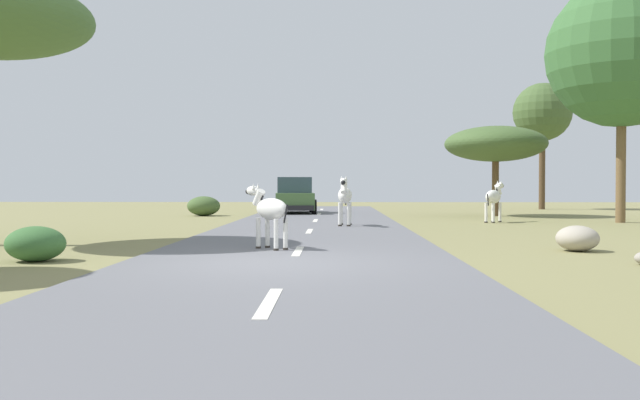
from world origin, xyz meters
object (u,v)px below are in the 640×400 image
object	(u,v)px
zebra_2	(269,210)
tree_0	(542,113)
bush_0	(204,206)
tree_3	(496,144)
bush_3	(36,244)
rock_1	(577,238)
tree_5	(622,53)
zebra_0	(345,196)
zebra_1	(494,197)
car_0	(294,197)

from	to	relation	value
zebra_2	tree_0	xyz separation A→B (m)	(13.46, 25.53, 4.75)
tree_0	bush_0	bearing A→B (deg)	-153.49
tree_3	bush_3	distance (m)	22.70
tree_0	rock_1	bearing A→B (deg)	-105.36
tree_5	zebra_0	bearing A→B (deg)	-163.55
zebra_2	tree_3	size ratio (longest dim) A/B	0.30
tree_5	bush_0	world-z (taller)	tree_5
tree_0	tree_5	xyz separation A→B (m)	(-1.42, -14.26, 0.68)
zebra_0	rock_1	distance (m)	9.42
tree_3	bush_0	bearing A→B (deg)	-179.77
bush_3	rock_1	size ratio (longest dim) A/B	1.18
bush_0	rock_1	bearing A→B (deg)	-55.83
zebra_0	zebra_1	world-z (taller)	zebra_0
zebra_0	tree_5	world-z (taller)	tree_5
zebra_2	tree_0	bearing A→B (deg)	20.22
tree_3	tree_5	distance (m)	6.99
tree_0	tree_5	size ratio (longest dim) A/B	0.81
tree_0	rock_1	size ratio (longest dim) A/B	8.05
bush_0	zebra_0	bearing A→B (deg)	-52.66
tree_5	car_0	bearing A→B (deg)	149.18
tree_0	tree_5	world-z (taller)	tree_5
zebra_1	rock_1	distance (m)	11.23
tree_3	zebra_2	bearing A→B (deg)	-117.54
zebra_2	tree_3	world-z (taller)	tree_3
zebra_0	rock_1	bearing A→B (deg)	124.59
bush_0	rock_1	xyz separation A→B (m)	(11.11, -16.36, -0.18)
zebra_1	tree_5	distance (m)	7.12
bush_3	zebra_0	bearing A→B (deg)	60.61
tree_3	bush_3	bearing A→B (deg)	-124.36
zebra_0	rock_1	xyz separation A→B (m)	(4.79, -8.07, -0.76)
tree_0	bush_0	distance (m)	20.86
tree_5	tree_3	bearing A→B (deg)	122.75
tree_0	tree_5	distance (m)	14.34
rock_1	zebra_0	bearing A→B (deg)	120.65
car_0	tree_3	world-z (taller)	tree_3
tree_0	bush_3	size ratio (longest dim) A/B	6.84
tree_0	rock_1	world-z (taller)	tree_0
zebra_2	car_0	world-z (taller)	car_0
rock_1	zebra_2	bearing A→B (deg)	-178.72
car_0	zebra_0	bearing A→B (deg)	97.77
tree_5	bush_0	distance (m)	18.42
tree_0	tree_3	bearing A→B (deg)	-118.27
zebra_0	zebra_1	xyz separation A→B (m)	(5.65, 3.10, -0.09)
car_0	tree_3	xyz separation A→B (m)	(9.25, -2.26, 2.41)
tree_0	tree_5	bearing A→B (deg)	-95.68
tree_3	bush_3	size ratio (longest dim) A/B	4.25
zebra_1	tree_0	distance (m)	16.16
car_0	bush_3	distance (m)	21.13
zebra_2	tree_3	xyz separation A→B (m)	(8.64, 16.56, 2.38)
zebra_0	rock_1	world-z (taller)	zebra_0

